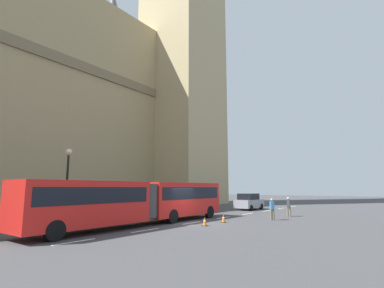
{
  "coord_description": "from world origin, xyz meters",
  "views": [
    {
      "loc": [
        -17.19,
        -12.84,
        2.52
      ],
      "look_at": [
        5.42,
        3.94,
        6.76
      ],
      "focal_mm": 27.15,
      "sensor_mm": 36.0,
      "label": 1
    }
  ],
  "objects_px": {
    "sedan_lead": "(249,202)",
    "street_lamp": "(67,180)",
    "pedestrian_by_kerb": "(289,206)",
    "pedestrian_near_cones": "(272,208)",
    "traffic_cone_west": "(205,222)",
    "traffic_cone_middle": "(223,218)",
    "articulated_bus": "(141,199)"
  },
  "relations": [
    {
      "from": "traffic_cone_west",
      "to": "street_lamp",
      "type": "xyz_separation_m",
      "value": [
        -5.21,
        8.17,
        2.77
      ]
    },
    {
      "from": "traffic_cone_west",
      "to": "pedestrian_near_cones",
      "type": "xyz_separation_m",
      "value": [
        5.96,
        -2.36,
        0.63
      ]
    },
    {
      "from": "articulated_bus",
      "to": "pedestrian_by_kerb",
      "type": "distance_m",
      "value": 13.45
    },
    {
      "from": "traffic_cone_west",
      "to": "street_lamp",
      "type": "height_order",
      "value": "street_lamp"
    },
    {
      "from": "articulated_bus",
      "to": "traffic_cone_middle",
      "type": "relative_size",
      "value": 28.14
    },
    {
      "from": "sedan_lead",
      "to": "traffic_cone_middle",
      "type": "xyz_separation_m",
      "value": [
        -12.49,
        -3.88,
        -0.63
      ]
    },
    {
      "from": "pedestrian_by_kerb",
      "to": "traffic_cone_middle",
      "type": "bearing_deg",
      "value": 161.36
    },
    {
      "from": "articulated_bus",
      "to": "street_lamp",
      "type": "relative_size",
      "value": 3.1
    },
    {
      "from": "sedan_lead",
      "to": "pedestrian_by_kerb",
      "type": "xyz_separation_m",
      "value": [
        -5.3,
        -6.31,
        -0.0
      ]
    },
    {
      "from": "sedan_lead",
      "to": "pedestrian_near_cones",
      "type": "xyz_separation_m",
      "value": [
        -8.98,
        -6.23,
        -0.0
      ]
    },
    {
      "from": "articulated_bus",
      "to": "traffic_cone_west",
      "type": "relative_size",
      "value": 28.14
    },
    {
      "from": "sedan_lead",
      "to": "traffic_cone_west",
      "type": "relative_size",
      "value": 7.59
    },
    {
      "from": "traffic_cone_west",
      "to": "street_lamp",
      "type": "distance_m",
      "value": 10.08
    },
    {
      "from": "traffic_cone_west",
      "to": "articulated_bus",
      "type": "bearing_deg",
      "value": 122.32
    },
    {
      "from": "street_lamp",
      "to": "pedestrian_near_cones",
      "type": "relative_size",
      "value": 3.12
    },
    {
      "from": "pedestrian_near_cones",
      "to": "pedestrian_by_kerb",
      "type": "xyz_separation_m",
      "value": [
        3.68,
        -0.08,
        0.0
      ]
    },
    {
      "from": "traffic_cone_middle",
      "to": "pedestrian_by_kerb",
      "type": "bearing_deg",
      "value": -18.64
    },
    {
      "from": "sedan_lead",
      "to": "street_lamp",
      "type": "relative_size",
      "value": 0.83
    },
    {
      "from": "pedestrian_near_cones",
      "to": "traffic_cone_west",
      "type": "bearing_deg",
      "value": 158.42
    },
    {
      "from": "traffic_cone_middle",
      "to": "pedestrian_near_cones",
      "type": "distance_m",
      "value": 4.27
    },
    {
      "from": "traffic_cone_middle",
      "to": "street_lamp",
      "type": "bearing_deg",
      "value": 133.08
    },
    {
      "from": "pedestrian_by_kerb",
      "to": "traffic_cone_west",
      "type": "bearing_deg",
      "value": 165.84
    },
    {
      "from": "pedestrian_by_kerb",
      "to": "pedestrian_near_cones",
      "type": "bearing_deg",
      "value": 178.81
    },
    {
      "from": "traffic_cone_middle",
      "to": "articulated_bus",
      "type": "bearing_deg",
      "value": 142.36
    },
    {
      "from": "sedan_lead",
      "to": "pedestrian_near_cones",
      "type": "bearing_deg",
      "value": -145.24
    },
    {
      "from": "sedan_lead",
      "to": "street_lamp",
      "type": "xyz_separation_m",
      "value": [
        -20.14,
        4.29,
        2.14
      ]
    },
    {
      "from": "articulated_bus",
      "to": "traffic_cone_middle",
      "type": "height_order",
      "value": "articulated_bus"
    },
    {
      "from": "articulated_bus",
      "to": "pedestrian_by_kerb",
      "type": "height_order",
      "value": "articulated_bus"
    },
    {
      "from": "traffic_cone_middle",
      "to": "street_lamp",
      "type": "distance_m",
      "value": 11.53
    },
    {
      "from": "traffic_cone_middle",
      "to": "street_lamp",
      "type": "xyz_separation_m",
      "value": [
        -7.65,
        8.18,
        2.77
      ]
    },
    {
      "from": "articulated_bus",
      "to": "pedestrian_near_cones",
      "type": "relative_size",
      "value": 9.66
    },
    {
      "from": "pedestrian_near_cones",
      "to": "pedestrian_by_kerb",
      "type": "relative_size",
      "value": 1.0
    }
  ]
}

